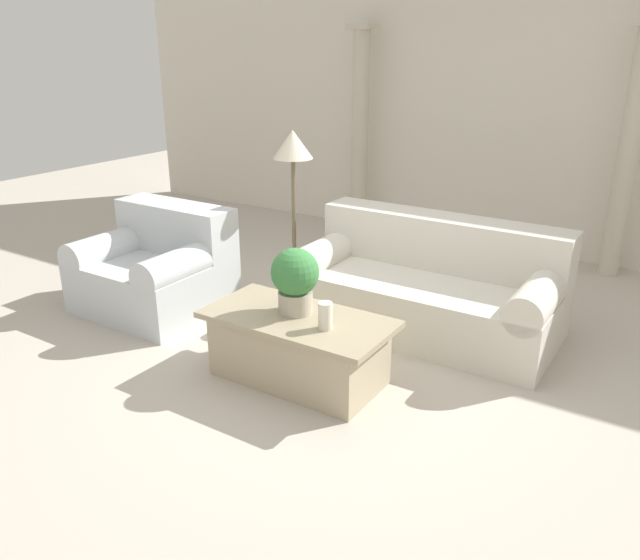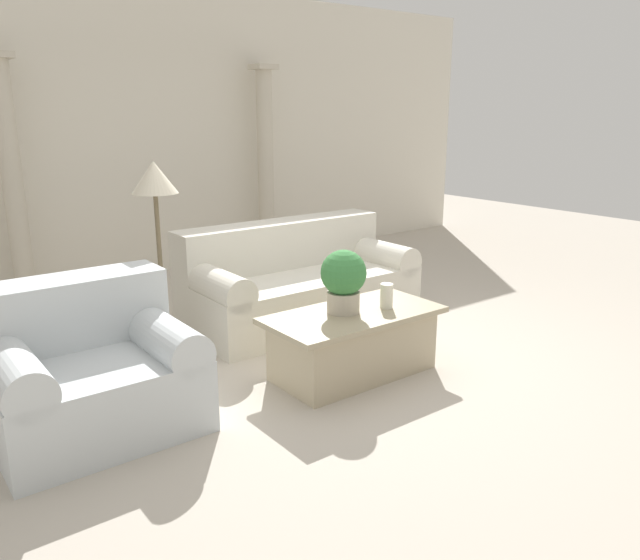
{
  "view_description": "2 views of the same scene",
  "coord_description": "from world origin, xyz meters",
  "views": [
    {
      "loc": [
        2.11,
        -3.44,
        2.18
      ],
      "look_at": [
        -0.15,
        0.1,
        0.58
      ],
      "focal_mm": 35.0,
      "sensor_mm": 36.0,
      "label": 1
    },
    {
      "loc": [
        -2.8,
        -3.52,
        1.87
      ],
      "look_at": [
        -0.16,
        -0.06,
        0.67
      ],
      "focal_mm": 35.0,
      "sensor_mm": 36.0,
      "label": 2
    }
  ],
  "objects": [
    {
      "name": "ground_plane",
      "position": [
        0.0,
        0.0,
        0.0
      ],
      "size": [
        16.0,
        16.0,
        0.0
      ],
      "primitive_type": "plane",
      "color": "#BCB2A3"
    },
    {
      "name": "wall_back",
      "position": [
        0.0,
        3.4,
        1.6
      ],
      "size": [
        10.0,
        0.06,
        3.2
      ],
      "color": "silver",
      "rests_on": "ground_plane"
    },
    {
      "name": "sofa_long",
      "position": [
        0.34,
        0.95,
        0.35
      ],
      "size": [
        2.06,
        0.99,
        0.87
      ],
      "color": "beige",
      "rests_on": "ground_plane"
    },
    {
      "name": "loveseat",
      "position": [
        -1.81,
        0.08,
        0.36
      ],
      "size": [
        1.14,
        0.99,
        0.87
      ],
      "color": "silver",
      "rests_on": "ground_plane"
    },
    {
      "name": "coffee_table",
      "position": [
        -0.06,
        -0.32,
        0.24
      ],
      "size": [
        1.28,
        0.64,
        0.47
      ],
      "color": "tan",
      "rests_on": "ground_plane"
    },
    {
      "name": "potted_plant",
      "position": [
        -0.11,
        -0.26,
        0.72
      ],
      "size": [
        0.32,
        0.32,
        0.45
      ],
      "color": "#B2A893",
      "rests_on": "coffee_table"
    },
    {
      "name": "pillar_candle",
      "position": [
        0.2,
        -0.38,
        0.56
      ],
      "size": [
        0.09,
        0.09,
        0.18
      ],
      "color": "silver",
      "rests_on": "coffee_table"
    },
    {
      "name": "floor_lamp",
      "position": [
        -0.96,
        0.93,
        1.26
      ],
      "size": [
        0.34,
        0.34,
        1.5
      ],
      "color": "brown",
      "rests_on": "ground_plane"
    },
    {
      "name": "column_left",
      "position": [
        -1.5,
        3.09,
        1.22
      ],
      "size": [
        0.27,
        0.27,
        2.38
      ],
      "color": "beige",
      "rests_on": "ground_plane"
    },
    {
      "name": "column_right",
      "position": [
        1.38,
        3.09,
        1.22
      ],
      "size": [
        0.27,
        0.27,
        2.38
      ],
      "color": "beige",
      "rests_on": "ground_plane"
    }
  ]
}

